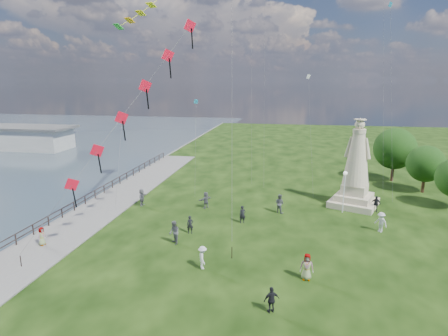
% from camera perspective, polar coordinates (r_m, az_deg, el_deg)
% --- Properties ---
extents(waterfront, '(200.00, 200.00, 1.51)m').
position_cam_1_polar(waterfront, '(38.45, -21.23, -6.88)').
color(waterfront, '#31424A').
rests_on(waterfront, ground).
extents(pier_pavilion, '(30.00, 8.00, 4.40)m').
position_cam_1_polar(pier_pavilion, '(85.66, -31.00, 4.13)').
color(pier_pavilion, '#A0A09B').
rests_on(pier_pavilion, ground).
extents(statue, '(5.66, 5.66, 8.89)m').
position_cam_1_polar(statue, '(40.00, 19.45, -0.85)').
color(statue, '#BFA890').
rests_on(statue, ground).
extents(lamppost, '(0.38, 0.38, 4.14)m').
position_cam_1_polar(lamppost, '(37.62, 17.90, -2.18)').
color(lamppost, silver).
rests_on(lamppost, ground).
extents(tree_row, '(7.95, 14.60, 6.80)m').
position_cam_1_polar(tree_row, '(48.82, 27.02, 1.36)').
color(tree_row, '#382314').
rests_on(tree_row, ground).
extents(person_0, '(0.62, 0.48, 1.52)m').
position_cam_1_polar(person_0, '(31.81, -5.19, -8.60)').
color(person_0, black).
rests_on(person_0, ground).
extents(person_1, '(0.99, 1.07, 1.88)m').
position_cam_1_polar(person_1, '(29.93, -7.60, -9.74)').
color(person_1, '#595960').
rests_on(person_1, ground).
extents(person_2, '(0.91, 1.17, 1.61)m').
position_cam_1_polar(person_2, '(26.19, -3.29, -13.45)').
color(person_2, silver).
rests_on(person_2, ground).
extents(person_3, '(1.02, 0.82, 1.54)m').
position_cam_1_polar(person_3, '(21.98, 7.26, -19.30)').
color(person_3, black).
rests_on(person_3, ground).
extents(person_4, '(0.88, 0.55, 1.78)m').
position_cam_1_polar(person_4, '(25.38, 12.51, -14.48)').
color(person_4, '#595960').
rests_on(person_4, ground).
extents(person_5, '(0.80, 1.69, 1.78)m').
position_cam_1_polar(person_5, '(39.32, -12.41, -4.36)').
color(person_5, '#595960').
rests_on(person_5, ground).
extents(person_6, '(0.68, 0.57, 1.60)m').
position_cam_1_polar(person_6, '(33.90, 2.84, -7.09)').
color(person_6, black).
rests_on(person_6, ground).
extents(person_7, '(1.07, 0.95, 1.88)m').
position_cam_1_polar(person_7, '(36.77, 8.45, -5.36)').
color(person_7, '#595960').
rests_on(person_7, ground).
extents(person_8, '(1.21, 1.20, 1.74)m').
position_cam_1_polar(person_8, '(34.59, 22.79, -7.61)').
color(person_8, silver).
rests_on(person_8, ground).
extents(person_9, '(1.04, 0.75, 1.60)m').
position_cam_1_polar(person_9, '(39.60, 22.13, -5.07)').
color(person_9, black).
rests_on(person_9, ground).
extents(person_10, '(0.56, 0.78, 1.47)m').
position_cam_1_polar(person_10, '(32.57, -26.00, -9.47)').
color(person_10, '#595960').
rests_on(person_10, ground).
extents(person_11, '(1.46, 1.67, 1.69)m').
position_cam_1_polar(person_11, '(37.75, -2.78, -4.88)').
color(person_11, '#595960').
rests_on(person_11, ground).
extents(red_kite_train, '(10.29, 9.35, 17.15)m').
position_cam_1_polar(red_kite_train, '(28.75, -13.95, 9.00)').
color(red_kite_train, black).
rests_on(red_kite_train, ground).
extents(small_kites, '(29.08, 16.77, 33.15)m').
position_cam_1_polar(small_kites, '(44.86, 8.56, 17.24)').
color(small_kites, teal).
rests_on(small_kites, ground).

